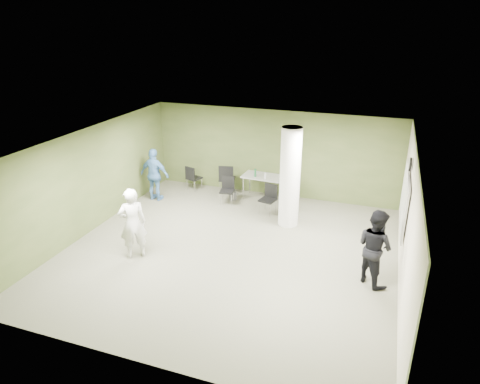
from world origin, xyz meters
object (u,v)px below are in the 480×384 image
at_px(chair_back_left, 192,176).
at_px(man_black, 375,247).
at_px(folding_table, 268,178).
at_px(woman_white, 133,223).

distance_m(chair_back_left, man_black, 7.05).
xyz_separation_m(folding_table, man_black, (3.42, -3.70, 0.13)).
distance_m(chair_back_left, woman_white, 4.45).
relative_size(folding_table, man_black, 0.97).
bearing_deg(woman_white, chair_back_left, -123.81).
xyz_separation_m(chair_back_left, woman_white, (0.52, -4.40, 0.40)).
xyz_separation_m(folding_table, woman_white, (-2.09, -4.47, 0.16)).
distance_m(folding_table, chair_back_left, 2.62).
bearing_deg(chair_back_left, woman_white, 113.91).
distance_m(folding_table, woman_white, 4.94).
bearing_deg(folding_table, man_black, -43.79).
height_order(folding_table, woman_white, woman_white).
bearing_deg(chair_back_left, folding_table, -161.40).
height_order(chair_back_left, man_black, man_black).
bearing_deg(chair_back_left, man_black, 166.12).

